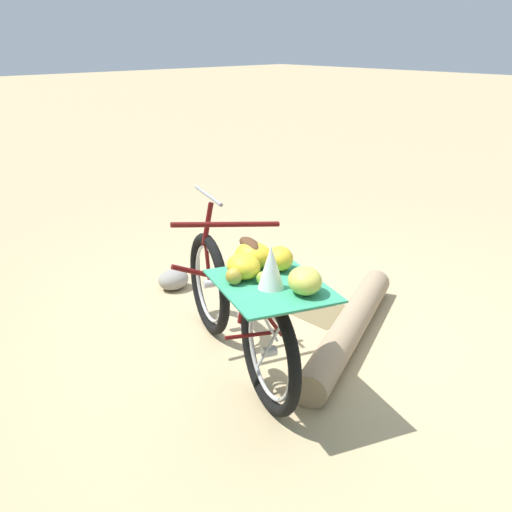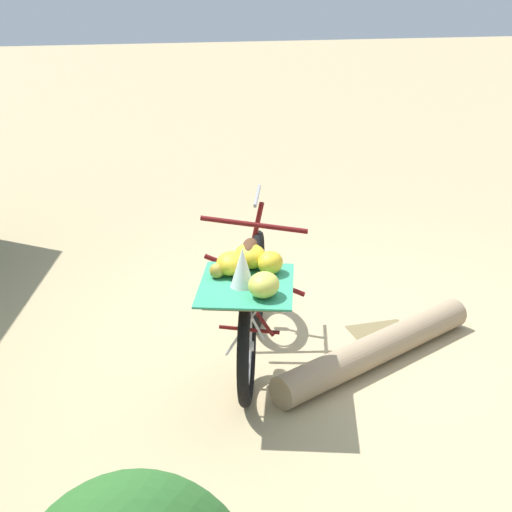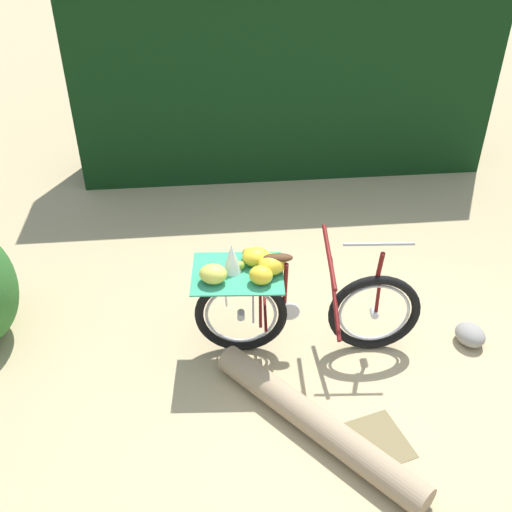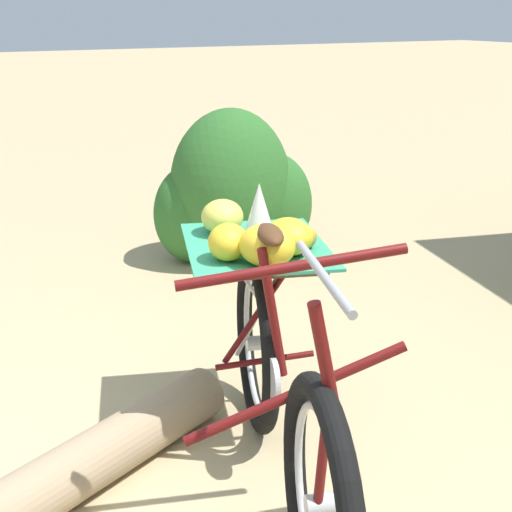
# 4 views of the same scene
# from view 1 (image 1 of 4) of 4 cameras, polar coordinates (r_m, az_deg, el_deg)

# --- Properties ---
(ground_plane) EXTENTS (60.00, 60.00, 0.00)m
(ground_plane) POSITION_cam_1_polar(r_m,az_deg,el_deg) (4.18, 0.19, -8.61)
(ground_plane) COLOR tan
(bicycle) EXTENTS (0.96, 1.77, 1.03)m
(bicycle) POSITION_cam_1_polar(r_m,az_deg,el_deg) (3.63, -1.22, -4.34)
(bicycle) COLOR black
(bicycle) RESTS_ON ground_plane
(fallen_log) EXTENTS (1.70, 0.93, 0.21)m
(fallen_log) POSITION_cam_1_polar(r_m,az_deg,el_deg) (4.25, 8.86, -6.74)
(fallen_log) COLOR #9E8466
(fallen_log) RESTS_ON ground_plane
(path_stone) EXTENTS (0.27, 0.22, 0.17)m
(path_stone) POSITION_cam_1_polar(r_m,az_deg,el_deg) (5.10, -7.87, -2.24)
(path_stone) COLOR gray
(path_stone) RESTS_ON ground_plane
(leaf_litter_patch) EXTENTS (0.44, 0.36, 0.01)m
(leaf_litter_patch) POSITION_cam_1_polar(r_m,az_deg,el_deg) (4.68, 6.81, -5.43)
(leaf_litter_patch) COLOR olive
(leaf_litter_patch) RESTS_ON ground_plane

